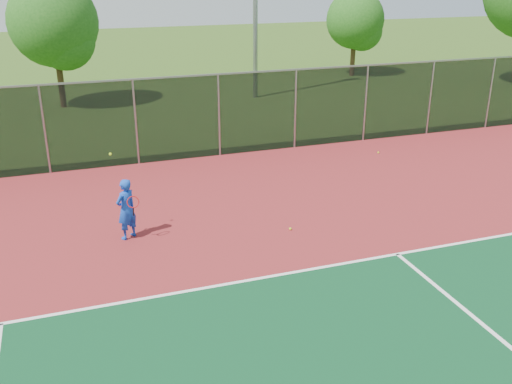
{
  "coord_description": "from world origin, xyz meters",
  "views": [
    {
      "loc": [
        -5.3,
        -7.6,
        6.62
      ],
      "look_at": [
        -0.98,
        5.0,
        1.3
      ],
      "focal_mm": 40.0,
      "sensor_mm": 36.0,
      "label": 1
    }
  ],
  "objects": [
    {
      "name": "court_apron",
      "position": [
        0.0,
        2.0,
        0.01
      ],
      "size": [
        30.0,
        20.0,
        0.02
      ],
      "primitive_type": "cube",
      "color": "maroon",
      "rests_on": "ground"
    },
    {
      "name": "practice_ball_0",
      "position": [
        0.04,
        5.14,
        0.06
      ],
      "size": [
        0.07,
        0.07,
        0.07
      ],
      "primitive_type": "sphere",
      "color": "#C6E81A",
      "rests_on": "court_apron"
    },
    {
      "name": "ground",
      "position": [
        0.0,
        0.0,
        0.0
      ],
      "size": [
        120.0,
        120.0,
        0.0
      ],
      "primitive_type": "plane",
      "color": "#2E4E16",
      "rests_on": "ground"
    },
    {
      "name": "tennis_player",
      "position": [
        -4.11,
        6.08,
        0.83
      ],
      "size": [
        0.71,
        0.74,
        2.31
      ],
      "color": "blue",
      "rests_on": "court_apron"
    },
    {
      "name": "practice_ball_3",
      "position": [
        5.7,
        10.25,
        0.06
      ],
      "size": [
        0.07,
        0.07,
        0.07
      ],
      "primitive_type": "sphere",
      "color": "#C6E81A",
      "rests_on": "court_apron"
    },
    {
      "name": "tree_back_mid",
      "position": [
        12.53,
        25.09,
        3.3
      ],
      "size": [
        3.58,
        3.58,
        5.26
      ],
      "color": "#372514",
      "rests_on": "ground"
    },
    {
      "name": "fence_back",
      "position": [
        0.0,
        12.0,
        1.56
      ],
      "size": [
        30.0,
        0.06,
        3.03
      ],
      "color": "black",
      "rests_on": "court_apron"
    },
    {
      "name": "tree_back_left",
      "position": [
        -5.2,
        22.0,
        3.88
      ],
      "size": [
        4.21,
        4.21,
        6.19
      ],
      "color": "#372514",
      "rests_on": "ground"
    }
  ]
}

